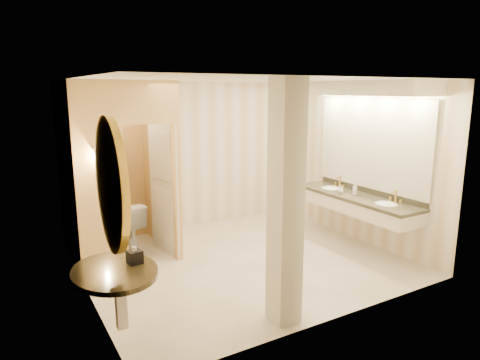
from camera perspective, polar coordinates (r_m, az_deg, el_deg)
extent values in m
plane|color=#EEE6CE|center=(6.67, 0.21, -10.69)|extent=(4.50, 4.50, 0.00)
plane|color=silver|center=(6.16, 0.23, 13.18)|extent=(4.50, 4.50, 0.00)
cube|color=silver|center=(8.04, -7.03, 3.15)|extent=(4.50, 0.02, 2.70)
cube|color=silver|center=(4.71, 12.66, -3.34)|extent=(4.50, 0.02, 2.70)
cube|color=silver|center=(5.51, -20.39, -1.57)|extent=(0.02, 4.00, 2.70)
cube|color=silver|center=(7.65, 14.93, 2.38)|extent=(0.02, 4.00, 2.70)
cube|color=tan|center=(7.06, -10.58, 1.82)|extent=(0.10, 1.50, 2.70)
cube|color=tan|center=(6.05, -18.21, -0.26)|extent=(0.65, 0.10, 2.70)
cube|color=tan|center=(6.12, -12.12, 10.12)|extent=(0.80, 0.10, 0.60)
cube|color=beige|center=(6.77, -10.04, -1.19)|extent=(0.19, 0.80, 2.10)
cylinder|color=gold|center=(5.95, -18.19, 1.50)|extent=(0.03, 0.03, 0.30)
cone|color=beige|center=(5.92, -18.31, 3.41)|extent=(0.14, 0.14, 0.14)
cube|color=beige|center=(7.29, 15.21, -3.08)|extent=(0.60, 2.27, 0.24)
cube|color=black|center=(7.26, 15.27, -2.16)|extent=(0.64, 2.31, 0.05)
cube|color=black|center=(7.44, 16.81, -1.36)|extent=(0.03, 2.27, 0.10)
ellipsoid|color=white|center=(6.87, 18.89, -3.37)|extent=(0.40, 0.44, 0.15)
cylinder|color=gold|center=(6.98, 20.04, -2.10)|extent=(0.03, 0.03, 0.22)
ellipsoid|color=white|center=(7.69, 12.02, -1.37)|extent=(0.40, 0.44, 0.15)
cylinder|color=gold|center=(7.80, 13.15, -0.26)|extent=(0.03, 0.03, 0.22)
cube|color=white|center=(7.31, 17.15, 4.60)|extent=(0.03, 2.27, 1.40)
cube|color=beige|center=(7.05, 16.05, 11.68)|extent=(0.75, 2.47, 0.22)
cylinder|color=black|center=(4.37, -16.37, -11.68)|extent=(1.00, 1.00, 0.05)
cube|color=beige|center=(4.51, -15.63, -15.10)|extent=(0.10, 0.10, 0.60)
cylinder|color=gold|center=(4.12, -16.79, -0.72)|extent=(0.07, 1.00, 1.00)
cylinder|color=white|center=(4.13, -16.25, -0.66)|extent=(0.02, 0.80, 0.80)
cube|color=beige|center=(4.64, 6.11, -3.32)|extent=(0.30, 0.30, 2.70)
cube|color=black|center=(4.43, -13.85, -9.94)|extent=(0.15, 0.15, 0.13)
imported|color=white|center=(7.17, -15.38, -6.07)|extent=(0.65, 0.88, 0.81)
imported|color=beige|center=(7.45, 13.28, -1.03)|extent=(0.07, 0.07, 0.12)
imported|color=silver|center=(7.31, 13.32, -1.31)|extent=(0.10, 0.10, 0.11)
imported|color=#C6B28C|center=(7.25, 15.06, -1.14)|extent=(0.10, 0.10, 0.20)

